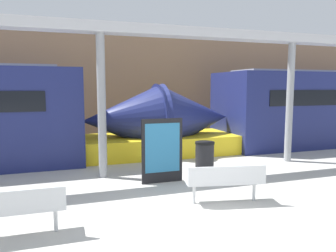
# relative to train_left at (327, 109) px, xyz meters

# --- Properties ---
(ground_plane) EXTENTS (60.00, 60.00, 0.00)m
(ground_plane) POSITION_rel_train_left_xyz_m (-9.01, -6.44, -1.50)
(ground_plane) COLOR #B2AFA8
(station_wall) EXTENTS (56.00, 0.20, 5.00)m
(station_wall) POSITION_rel_train_left_xyz_m (-9.01, 4.15, 1.00)
(station_wall) COLOR #937051
(station_wall) RESTS_ON ground_plane
(train_left) EXTENTS (15.97, 2.93, 3.20)m
(train_left) POSITION_rel_train_left_xyz_m (0.00, 0.00, 0.00)
(train_left) COLOR navy
(train_left) RESTS_ON ground_plane
(bench_near) EXTENTS (1.74, 0.77, 0.85)m
(bench_near) POSITION_rel_train_left_xyz_m (-8.19, -5.58, -0.98)
(bench_near) COLOR silver
(bench_near) RESTS_ON ground_plane
(bench_far) EXTENTS (1.88, 0.47, 0.85)m
(bench_far) POSITION_rel_train_left_xyz_m (-12.41, -5.91, -0.98)
(bench_far) COLOR silver
(bench_far) RESTS_ON ground_plane
(trash_bin) EXTENTS (0.55, 0.55, 0.98)m
(trash_bin) POSITION_rel_train_left_xyz_m (-7.68, -3.43, -1.01)
(trash_bin) COLOR black
(trash_bin) RESTS_ON ground_plane
(poster_board) EXTENTS (1.10, 0.07, 1.69)m
(poster_board) POSITION_rel_train_left_xyz_m (-9.00, -3.64, -0.65)
(poster_board) COLOR black
(poster_board) RESTS_ON ground_plane
(support_column_near) EXTENTS (0.23, 0.23, 3.93)m
(support_column_near) POSITION_rel_train_left_xyz_m (-10.41, -2.60, 0.46)
(support_column_near) COLOR gray
(support_column_near) RESTS_ON ground_plane
(support_column_far) EXTENTS (0.23, 0.23, 3.93)m
(support_column_far) POSITION_rel_train_left_xyz_m (-4.19, -2.60, 0.46)
(support_column_far) COLOR gray
(support_column_far) RESTS_ON ground_plane
(canopy_beam) EXTENTS (28.00, 0.60, 0.28)m
(canopy_beam) POSITION_rel_train_left_xyz_m (-10.41, -2.60, 2.57)
(canopy_beam) COLOR #B7B7BC
(canopy_beam) RESTS_ON support_column_near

